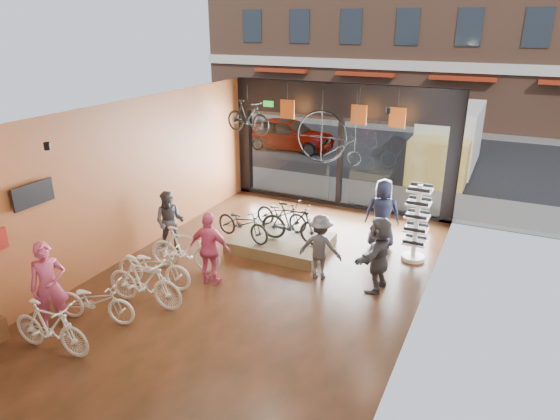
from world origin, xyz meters
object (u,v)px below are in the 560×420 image
Objects in this scene: floor_bike_5 at (185,249)px; display_bike_left at (243,223)px; customer_4 at (382,214)px; floor_bike_3 at (144,282)px; customer_0 at (49,286)px; penny_farthing at (332,140)px; customer_2 at (210,249)px; display_bike_mid at (293,223)px; floor_bike_4 at (154,266)px; display_platform at (281,243)px; customer_3 at (320,247)px; hung_bike at (248,117)px; customer_5 at (378,254)px; box_truck at (446,142)px; display_bike_right at (281,214)px; sunglasses_rack at (416,223)px; street_car at (288,134)px; floor_bike_2 at (95,301)px; floor_bike_1 at (50,327)px.

floor_bike_5 is 1.07× the size of display_bike_left.
floor_bike_3 is at bearing 39.94° from customer_4.
customer_0 is (-1.04, -1.39, 0.35)m from floor_bike_3.
display_bike_left is 0.92× the size of penny_farthing.
customer_0 is 1.06× the size of customer_2.
display_bike_mid reaches higher than floor_bike_5.
floor_bike_4 is 3.42m from display_platform.
hung_bike is (-3.43, 2.97, 2.16)m from customer_3.
customer_5 is (3.40, 1.31, 0.01)m from customer_2.
box_truck is 14.72m from customer_0.
penny_farthing is at bearing -31.24° from floor_bike_4.
display_bike_mid is at bearing -45.09° from customer_3.
display_bike_left is at bearing -149.11° from display_platform.
penny_farthing is at bearing -22.61° from display_bike_right.
box_truck reaches higher than customer_5.
display_bike_left is at bearing -119.72° from penny_farthing.
sunglasses_rack is (4.04, 1.31, 0.23)m from display_bike_left.
street_car is 12.18m from customer_3.
street_car is at bearing 9.87° from floor_bike_3.
floor_bike_2 is 0.99× the size of display_bike_mid.
penny_farthing is at bearing -78.29° from customer_3.
customer_4 is at bearing -49.93° from floor_bike_4.
floor_bike_5 is at bearing 161.67° from display_bike_right.
customer_0 is at bearing 120.71° from floor_bike_2.
floor_bike_5 is (0.30, 3.58, 0.04)m from floor_bike_1.
floor_bike_1 is 3.59m from floor_bike_5.
floor_bike_5 is at bearing -70.44° from customer_5.
box_truck is at bearing -22.13° from floor_bike_1.
floor_bike_1 is 5.90m from display_platform.
hung_bike is (-2.55, -0.04, 0.43)m from penny_farthing.
hung_bike reaches higher than box_truck.
sunglasses_rack reaches higher than customer_2.
box_truck is at bearing -17.47° from display_bike_mid.
box_truck is 8.45m from hung_bike.
floor_bike_5 is 5.02m from customer_4.
customer_0 is at bearing 167.07° from display_bike_right.
floor_bike_1 is 5.63m from customer_3.
display_bike_right is at bearing -35.51° from floor_bike_5.
display_bike_left is (0.86, 2.46, 0.26)m from floor_bike_4.
customer_2 reaches higher than display_platform.
street_car is 10.00m from display_bike_right.
display_bike_mid reaches higher than floor_bike_1.
customer_5 is (4.59, 4.60, 0.36)m from floor_bike_1.
display_platform is at bearing -109.29° from customer_2.
customer_0 is at bearing 53.11° from customer_2.
floor_bike_3 is 1.77m from customer_0.
floor_bike_4 is 1.00× the size of penny_farthing.
penny_farthing is at bearing -32.29° from floor_bike_2.
display_bike_mid is 0.99× the size of customer_5.
floor_bike_1 is at bearing 170.53° from floor_bike_4.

